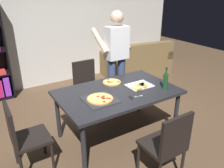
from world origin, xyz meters
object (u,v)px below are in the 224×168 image
at_px(person_serving_pizza, 116,56).
at_px(wine_bottle, 165,81).
at_px(couch, 137,63).
at_px(chair_left_end, 22,135).
at_px(pepperoni_pizza_on_tray, 100,99).
at_px(kitchen_scissors, 134,97).
at_px(second_pizza_plain, 112,82).
at_px(chair_far_side, 87,83).
at_px(chair_near_camera, 168,143).
at_px(dining_table, 118,95).

height_order(person_serving_pizza, wine_bottle, person_serving_pizza).
bearing_deg(person_serving_pizza, couch, 40.49).
relative_size(chair_left_end, couch, 0.50).
xyz_separation_m(pepperoni_pizza_on_tray, kitchen_scissors, (0.41, -0.17, -0.01)).
height_order(chair_left_end, couch, chair_left_end).
bearing_deg(person_serving_pizza, wine_bottle, -82.68).
relative_size(pepperoni_pizza_on_tray, second_pizza_plain, 1.43).
bearing_deg(person_serving_pizza, kitchen_scissors, -111.24).
relative_size(chair_far_side, couch, 0.50).
bearing_deg(wine_bottle, kitchen_scissors, 179.97).
bearing_deg(chair_far_side, chair_near_camera, -90.00).
xyz_separation_m(dining_table, person_serving_pizza, (0.48, 0.78, 0.32)).
distance_m(chair_left_end, second_pizza_plain, 1.45).
distance_m(dining_table, pepperoni_pizza_on_tray, 0.38).
height_order(couch, pepperoni_pizza_on_tray, couch).
distance_m(chair_left_end, person_serving_pizza, 2.02).
bearing_deg(second_pizza_plain, couch, 43.20).
bearing_deg(chair_far_side, dining_table, -90.00).
relative_size(couch, pepperoni_pizza_on_tray, 4.54).
relative_size(chair_left_end, kitchen_scissors, 4.56).
relative_size(dining_table, kitchen_scissors, 8.42).
relative_size(chair_left_end, second_pizza_plain, 3.25).
xyz_separation_m(chair_near_camera, pepperoni_pizza_on_tray, (-0.35, 0.89, 0.25)).
bearing_deg(chair_left_end, chair_far_side, 37.30).
relative_size(dining_table, couch, 0.92).
xyz_separation_m(couch, second_pizza_plain, (-1.81, -1.70, 0.46)).
xyz_separation_m(couch, wine_bottle, (-1.27, -2.28, 0.57)).
height_order(chair_far_side, wine_bottle, wine_bottle).
relative_size(person_serving_pizza, wine_bottle, 5.54).
height_order(dining_table, chair_near_camera, chair_near_camera).
xyz_separation_m(couch, kitchen_scissors, (-1.83, -2.28, 0.45)).
distance_m(chair_far_side, kitchen_scissors, 1.31).
distance_m(chair_far_side, chair_left_end, 1.65).
distance_m(pepperoni_pizza_on_tray, wine_bottle, 0.99).
height_order(dining_table, pepperoni_pizza_on_tray, pepperoni_pizza_on_tray).
distance_m(kitchen_scissors, second_pizza_plain, 0.58).
bearing_deg(pepperoni_pizza_on_tray, kitchen_scissors, -22.61).
distance_m(pepperoni_pizza_on_tray, second_pizza_plain, 0.59).
distance_m(couch, wine_bottle, 2.67).
xyz_separation_m(chair_left_end, wine_bottle, (1.93, -0.29, 0.36)).
height_order(dining_table, kitchen_scissors, kitchen_scissors).
xyz_separation_m(kitchen_scissors, second_pizza_plain, (0.02, 0.58, 0.01)).
xyz_separation_m(person_serving_pizza, second_pizza_plain, (-0.40, -0.49, -0.24)).
distance_m(chair_far_side, wine_bottle, 1.47).
bearing_deg(second_pizza_plain, chair_far_side, 96.63).
xyz_separation_m(chair_near_camera, chair_left_end, (-1.32, 1.00, 0.00)).
relative_size(couch, second_pizza_plain, 6.51).
relative_size(dining_table, second_pizza_plain, 6.00).
bearing_deg(dining_table, chair_left_end, 180.00).
height_order(chair_left_end, pepperoni_pizza_on_tray, chair_left_end).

